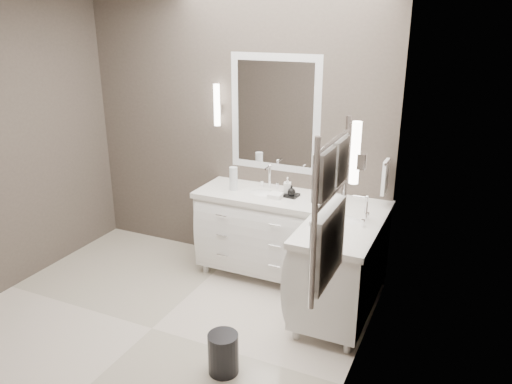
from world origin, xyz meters
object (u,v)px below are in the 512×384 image
at_px(towel_ladder, 329,218).
at_px(vanity_back, 263,228).
at_px(waste_bin, 223,353).
at_px(vanity_right, 343,260).

bearing_deg(towel_ladder, vanity_back, 124.10).
height_order(vanity_back, waste_bin, vanity_back).
xyz_separation_m(vanity_back, waste_bin, (0.33, -1.44, -0.33)).
relative_size(towel_ladder, waste_bin, 2.93).
distance_m(vanity_back, waste_bin, 1.52).
xyz_separation_m(vanity_right, towel_ladder, (0.23, -1.30, 0.91)).
bearing_deg(waste_bin, vanity_back, 102.91).
bearing_deg(towel_ladder, waste_bin, 166.56).
relative_size(vanity_right, towel_ladder, 1.38).
bearing_deg(vanity_right, vanity_back, 159.62).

